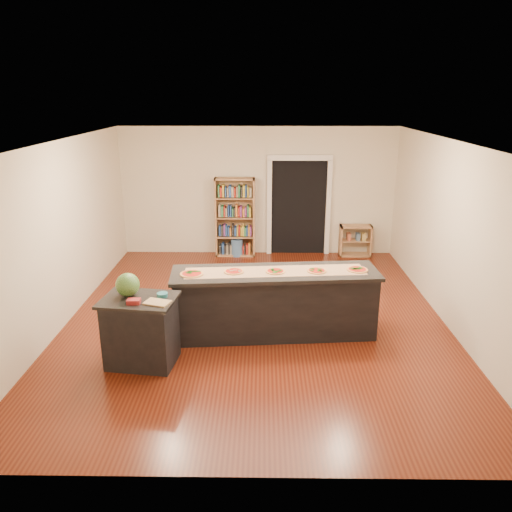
{
  "coord_description": "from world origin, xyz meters",
  "views": [
    {
      "loc": [
        0.1,
        -7.34,
        3.49
      ],
      "look_at": [
        0.0,
        0.2,
        1.0
      ],
      "focal_mm": 35.0,
      "sensor_mm": 36.0,
      "label": 1
    }
  ],
  "objects_px": {
    "side_counter": "(141,331)",
    "low_shelf": "(355,241)",
    "kitchen_island": "(275,303)",
    "bookshelf": "(235,217)",
    "watermelon": "(128,285)",
    "waste_bin": "(237,247)"
  },
  "relations": [
    {
      "from": "waste_bin",
      "to": "watermelon",
      "type": "distance_m",
      "value": 4.8
    },
    {
      "from": "side_counter",
      "to": "bookshelf",
      "type": "xyz_separation_m",
      "value": [
        1.0,
        4.69,
        0.39
      ]
    },
    {
      "from": "bookshelf",
      "to": "waste_bin",
      "type": "relative_size",
      "value": 4.52
    },
    {
      "from": "waste_bin",
      "to": "bookshelf",
      "type": "bearing_deg",
      "value": 126.32
    },
    {
      "from": "kitchen_island",
      "to": "bookshelf",
      "type": "bearing_deg",
      "value": 96.96
    },
    {
      "from": "waste_bin",
      "to": "low_shelf",
      "type": "bearing_deg",
      "value": 1.17
    },
    {
      "from": "watermelon",
      "to": "kitchen_island",
      "type": "bearing_deg",
      "value": 22.46
    },
    {
      "from": "kitchen_island",
      "to": "bookshelf",
      "type": "relative_size",
      "value": 1.74
    },
    {
      "from": "side_counter",
      "to": "waste_bin",
      "type": "bearing_deg",
      "value": 84.83
    },
    {
      "from": "kitchen_island",
      "to": "side_counter",
      "type": "xyz_separation_m",
      "value": [
        -1.79,
        -0.89,
        -0.03
      ]
    },
    {
      "from": "side_counter",
      "to": "low_shelf",
      "type": "relative_size",
      "value": 1.37
    },
    {
      "from": "low_shelf",
      "to": "watermelon",
      "type": "height_order",
      "value": "watermelon"
    },
    {
      "from": "kitchen_island",
      "to": "bookshelf",
      "type": "height_order",
      "value": "bookshelf"
    },
    {
      "from": "watermelon",
      "to": "side_counter",
      "type": "bearing_deg",
      "value": -29.33
    },
    {
      "from": "kitchen_island",
      "to": "waste_bin",
      "type": "relative_size",
      "value": 7.88
    },
    {
      "from": "side_counter",
      "to": "waste_bin",
      "type": "xyz_separation_m",
      "value": [
        1.04,
        4.65,
        -0.28
      ]
    },
    {
      "from": "kitchen_island",
      "to": "watermelon",
      "type": "bearing_deg",
      "value": -162.34
    },
    {
      "from": "low_shelf",
      "to": "watermelon",
      "type": "relative_size",
      "value": 2.23
    },
    {
      "from": "bookshelf",
      "to": "low_shelf",
      "type": "distance_m",
      "value": 2.72
    },
    {
      "from": "side_counter",
      "to": "bookshelf",
      "type": "relative_size",
      "value": 0.55
    },
    {
      "from": "low_shelf",
      "to": "waste_bin",
      "type": "distance_m",
      "value": 2.63
    },
    {
      "from": "side_counter",
      "to": "low_shelf",
      "type": "height_order",
      "value": "side_counter"
    }
  ]
}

